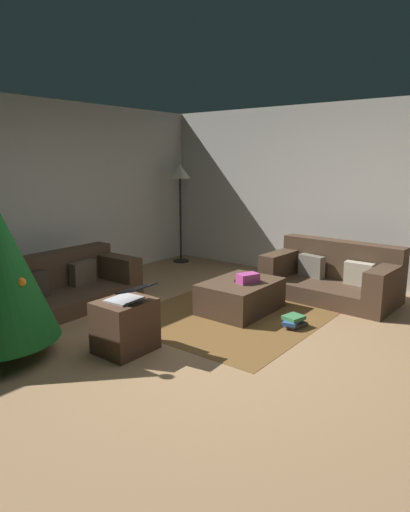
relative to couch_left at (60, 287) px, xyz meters
The scene contains 13 objects.
ground_plane 2.27m from the couch_left, 84.56° to the right, with size 6.40×6.40×0.00m, color #93704C.
rear_partition 1.39m from the couch_left, 76.60° to the left, with size 6.40×0.12×2.60m, color beige.
corner_partition 4.17m from the couch_left, 33.78° to the right, with size 0.12×6.40×2.60m, color beige.
couch_left is the anchor object (origin of this frame).
couch_right 3.51m from the couch_left, 45.42° to the right, with size 0.97×1.70×0.73m.
ottoman 2.23m from the couch_left, 55.90° to the right, with size 0.97×0.70×0.37m, color #473323.
gift_box 2.31m from the couch_left, 57.42° to the right, with size 0.25×0.15×0.11m, color #B23F8C.
tv_remote 2.23m from the couch_left, 57.00° to the right, with size 0.05×0.16×0.02m, color black.
side_table 1.66m from the couch_left, 103.59° to the right, with size 0.52×0.44×0.50m, color #4C3323.
laptop 1.75m from the couch_left, 102.96° to the right, with size 0.34×0.44×0.18m.
book_stack 2.85m from the couch_left, 65.93° to the right, with size 0.31×0.23×0.13m.
corner_lamp 3.11m from the couch_left, ahead, with size 0.36×0.36×1.72m.
area_rug 2.24m from the couch_left, 55.90° to the right, with size 2.60×2.00×0.01m, color brown.
Camera 1 is at (-3.29, -2.43, 1.80)m, focal length 31.33 mm.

